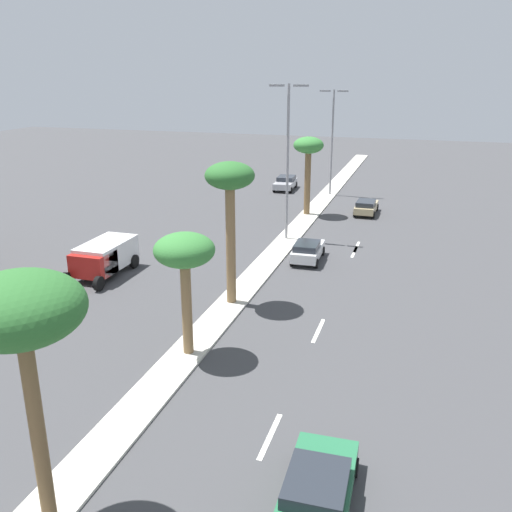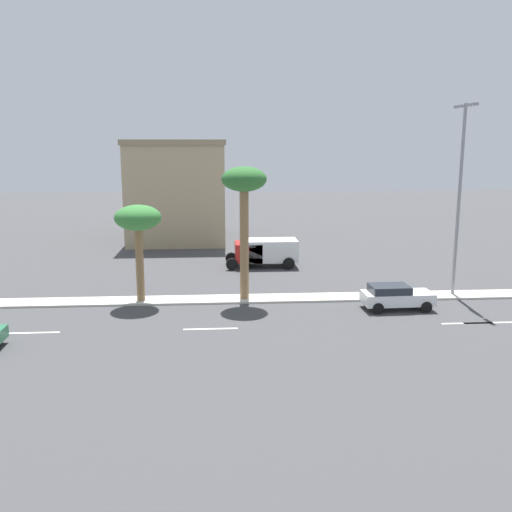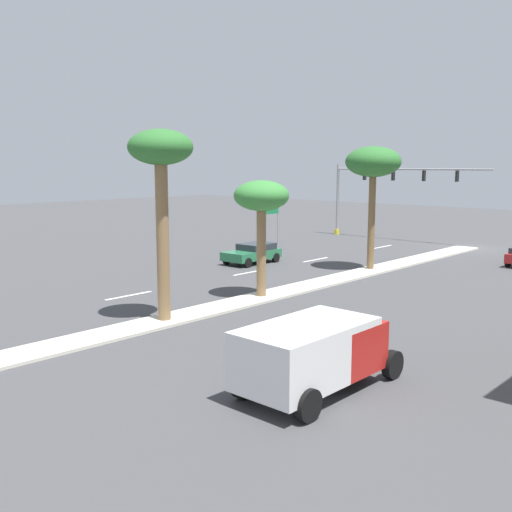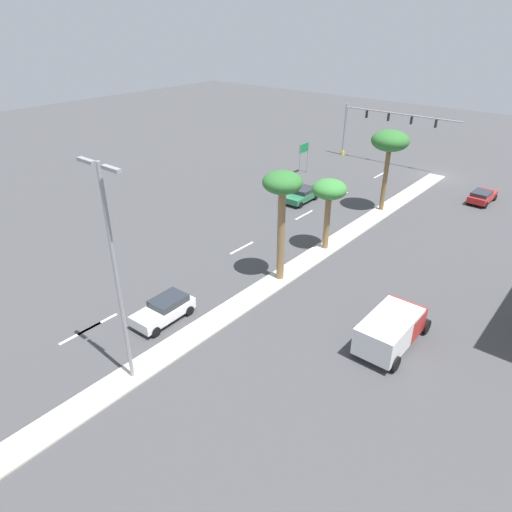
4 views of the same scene
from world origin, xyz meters
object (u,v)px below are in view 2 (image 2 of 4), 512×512
at_px(sedan_white_front, 396,296).
at_px(box_truck, 263,251).
at_px(palm_tree_mid, 138,221).
at_px(palm_tree_near, 244,189).
at_px(street_lamp_near, 460,187).
at_px(commercial_building, 178,190).

bearing_deg(sedan_white_front, box_truck, -150.78).
xyz_separation_m(palm_tree_mid, palm_tree_near, (-0.09, 6.23, 1.84)).
xyz_separation_m(palm_tree_near, sedan_white_front, (2.55, 8.58, -5.98)).
height_order(palm_tree_near, sedan_white_front, palm_tree_near).
relative_size(street_lamp_near, box_truck, 2.10).
xyz_separation_m(palm_tree_mid, street_lamp_near, (-0.22, 19.35, 1.89)).
bearing_deg(sedan_white_front, palm_tree_mid, -99.42).
distance_m(commercial_building, palm_tree_near, 23.57).
height_order(street_lamp_near, sedan_white_front, street_lamp_near).
bearing_deg(commercial_building, sedan_white_front, 28.87).
xyz_separation_m(commercial_building, palm_tree_mid, (22.95, -0.80, 0.01)).
xyz_separation_m(commercial_building, box_truck, (13.44, 7.31, -3.67)).
height_order(commercial_building, box_truck, commercial_building).
relative_size(palm_tree_mid, palm_tree_near, 0.72).
distance_m(commercial_building, palm_tree_mid, 22.97).
bearing_deg(palm_tree_near, box_truck, 168.72).
bearing_deg(palm_tree_mid, commercial_building, 178.00).
bearing_deg(street_lamp_near, commercial_building, -140.79).
bearing_deg(sedan_white_front, palm_tree_near, -106.55).
relative_size(palm_tree_mid, box_truck, 1.04).
relative_size(sedan_white_front, box_truck, 0.73).
bearing_deg(box_truck, commercial_building, -151.45).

